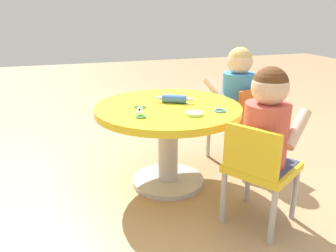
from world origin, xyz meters
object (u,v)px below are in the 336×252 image
Objects in this scene: child_chair_left at (259,168)px; craft_scissors at (140,109)px; child_chair_right at (240,119)px; rolling_pin at (174,99)px; seated_child_right at (238,86)px; craft_table at (168,126)px; seated_child_left at (267,121)px.

child_chair_left is 0.72m from craft_scissors.
rolling_pin reaches higher than child_chair_right.
rolling_pin is (0.57, 0.24, 0.22)m from child_chair_left.
craft_table is at bearing 111.15° from seated_child_right.
seated_child_left is at bearing -57.78° from child_chair_left.
child_chair_left reaches higher than craft_table.
child_chair_left is at bearing 160.09° from seated_child_right.
child_chair_left is at bearing 122.22° from seated_child_left.
seated_child_left is at bearing -153.72° from rolling_pin.
seated_child_left is at bearing -134.52° from craft_scissors.
child_chair_right is 0.58m from rolling_pin.
seated_child_left reaches higher than craft_scissors.
seated_child_right reaches higher than craft_table.
seated_child_right is (0.04, 0.01, 0.23)m from child_chair_right.
craft_table is at bearing 32.71° from seated_child_left.
seated_child_right reaches higher than craft_scissors.
seated_child_right is 0.54m from rolling_pin.
craft_table is 0.17m from rolling_pin.
seated_child_right is (0.72, -0.24, 0.00)m from seated_child_left.
seated_child_left reaches higher than craft_table.
craft_table is 0.62m from seated_child_left.
rolling_pin reaches higher than craft_table.
craft_table is 1.58× the size of child_chair_right.
child_chair_left is 1.05× the size of seated_child_right.
rolling_pin is (-0.14, 0.52, 0.22)m from child_chair_right.
craft_table is 1.66× the size of seated_child_left.
craft_scissors is at bearing 42.25° from child_chair_left.
craft_table is 0.62m from seated_child_right.
craft_scissors reaches higher than craft_table.
seated_child_left reaches higher than child_chair_left.
child_chair_right is at bearing -159.34° from seated_child_right.
craft_table is at bearing -83.56° from craft_scissors.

